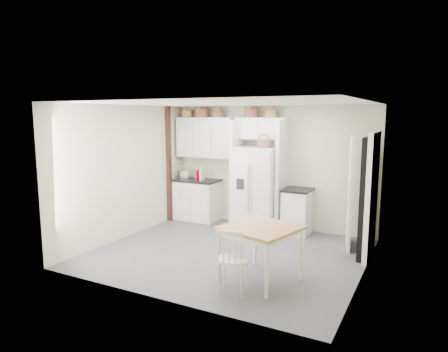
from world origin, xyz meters
The scene contains 28 objects.
floor centered at (0.00, 0.00, 0.00)m, with size 4.50×4.50×0.00m, color #3D3D43.
ceiling centered at (0.00, 0.00, 2.60)m, with size 4.50×4.50×0.00m, color white.
wall_back centered at (0.00, 2.00, 1.30)m, with size 4.50×4.50×0.00m, color #C3BB93.
wall_left centered at (-2.25, 0.00, 1.30)m, with size 4.00×4.00×0.00m, color #C3BB93.
wall_right centered at (2.25, 0.00, 1.30)m, with size 4.00×4.00×0.00m, color #C3BB93.
refrigerator centered at (-0.15, 1.62, 0.87)m, with size 0.90×0.73×1.75m, color silver.
base_cab_left centered at (-1.67, 1.70, 0.45)m, with size 0.98×0.62×0.90m, color white.
base_cab_right centered at (0.71, 1.70, 0.45)m, with size 0.51×0.61×0.89m, color white.
dining_table centered at (0.94, -0.81, 0.41)m, with size 0.98×0.98×0.81m, color olive.
windsor_chair centered at (0.76, -1.35, 0.46)m, with size 0.45×0.41×0.92m, color white.
counter_left centered at (-1.67, 1.70, 0.93)m, with size 1.02×0.66×0.04m, color black.
counter_right centered at (0.71, 1.70, 0.91)m, with size 0.55×0.65×0.04m, color black.
toaster centered at (-2.03, 1.70, 1.04)m, with size 0.27×0.15×0.19m, color silver.
cookbook_red centered at (-1.61, 1.62, 1.06)m, with size 0.03×0.16×0.24m, color red.
cookbook_cream centered at (-1.49, 1.62, 1.08)m, with size 0.04×0.17×0.26m, color beige.
basket_upper_a centered at (-2.00, 1.83, 2.43)m, with size 0.27×0.27×0.15m, color olive.
basket_upper_b centered at (-1.61, 1.83, 2.45)m, with size 0.32×0.32×0.19m, color #5A2C21.
basket_upper_c centered at (-1.19, 1.83, 2.43)m, with size 0.27×0.27×0.15m, color #5A2C21.
basket_bridge_a centered at (-0.40, 1.83, 2.44)m, with size 0.31×0.31×0.18m, color #5A2C21.
basket_bridge_b centered at (0.05, 1.83, 2.43)m, with size 0.27×0.27×0.15m, color olive.
basket_fridge_b centered at (0.03, 1.52, 1.82)m, with size 0.28×0.28×0.15m, color #5A2C21.
upper_cabinet centered at (-1.50, 1.83, 1.90)m, with size 1.40×0.34×0.90m, color white.
bridge_cabinet centered at (-0.15, 1.83, 2.12)m, with size 1.12×0.34×0.45m, color white.
fridge_panel_left centered at (-0.66, 1.70, 1.15)m, with size 0.08×0.60×2.30m, color white.
fridge_panel_right centered at (0.36, 1.70, 1.15)m, with size 0.08×0.60×2.30m, color white.
trim_post centered at (-2.20, 1.35, 1.30)m, with size 0.09×0.09×2.60m, color black.
doorway_void centered at (2.16, 1.00, 1.02)m, with size 0.18×0.85×2.05m, color black.
door_slab centered at (1.80, 1.33, 1.02)m, with size 0.80×0.04×2.05m, color white.
Camera 1 is at (3.06, -6.00, 2.41)m, focal length 32.00 mm.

